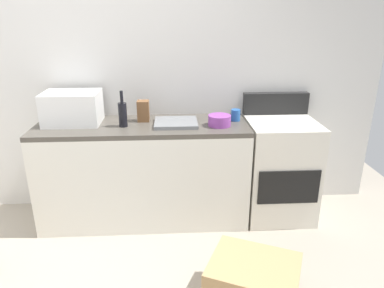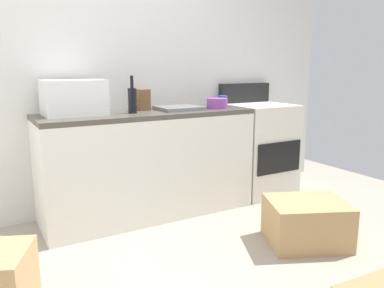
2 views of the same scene
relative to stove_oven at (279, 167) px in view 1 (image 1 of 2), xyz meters
name	(u,v)px [view 1 (image 1 of 2)]	position (x,y,z in m)	size (l,w,h in m)	color
wall_back	(109,71)	(-1.52, 0.34, 0.83)	(5.00, 0.10, 2.60)	silver
kitchen_counter	(144,172)	(-1.22, -0.01, -0.02)	(1.80, 0.60, 0.90)	silver
stove_oven	(279,167)	(0.00, 0.00, 0.00)	(0.60, 0.61, 1.10)	silver
microwave	(72,108)	(-1.80, 0.06, 0.57)	(0.46, 0.34, 0.27)	white
sink_basin	(176,123)	(-0.93, -0.03, 0.45)	(0.36, 0.32, 0.03)	slate
wine_bottle	(123,114)	(-1.37, -0.06, 0.54)	(0.07, 0.07, 0.30)	black
coffee_mug	(236,115)	(-0.41, 0.05, 0.48)	(0.08, 0.08, 0.10)	#2659A5
knife_block	(143,111)	(-1.21, 0.09, 0.52)	(0.10, 0.10, 0.18)	brown
mixing_bowl	(219,120)	(-0.57, -0.08, 0.48)	(0.19, 0.19, 0.09)	purple
cardboard_box_medium	(253,284)	(-0.47, -1.12, -0.31)	(0.55, 0.44, 0.32)	tan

